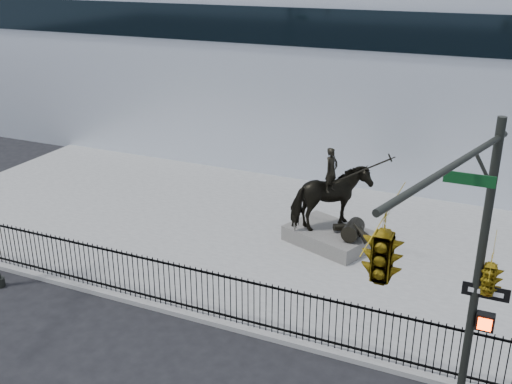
% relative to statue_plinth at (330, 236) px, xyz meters
% --- Properties ---
extents(ground, '(120.00, 120.00, 0.00)m').
position_rel_statue_plinth_xyz_m(ground, '(-1.76, -7.16, -0.42)').
color(ground, black).
rests_on(ground, ground).
extents(plaza, '(30.00, 12.00, 0.15)m').
position_rel_statue_plinth_xyz_m(plaza, '(-1.76, -0.16, -0.35)').
color(plaza, gray).
rests_on(plaza, ground).
extents(building, '(44.00, 14.00, 9.00)m').
position_rel_statue_plinth_xyz_m(building, '(-1.76, 12.84, 4.08)').
color(building, silver).
rests_on(building, ground).
extents(picket_fence, '(22.10, 0.10, 1.50)m').
position_rel_statue_plinth_xyz_m(picket_fence, '(-1.76, -5.91, 0.48)').
color(picket_fence, black).
rests_on(picket_fence, plaza).
extents(statue_plinth, '(3.45, 2.91, 0.55)m').
position_rel_statue_plinth_xyz_m(statue_plinth, '(0.00, 0.00, 0.00)').
color(statue_plinth, '#595652').
rests_on(statue_plinth, plaza).
extents(equestrian_statue, '(3.53, 2.86, 3.18)m').
position_rel_statue_plinth_xyz_m(equestrian_statue, '(0.05, -0.02, 1.42)').
color(equestrian_statue, black).
rests_on(equestrian_statue, statue_plinth).
extents(traffic_signal_right, '(2.17, 6.86, 7.00)m').
position_rel_statue_plinth_xyz_m(traffic_signal_right, '(4.70, -9.16, 4.43)').
color(traffic_signal_right, '#242722').
rests_on(traffic_signal_right, ground).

